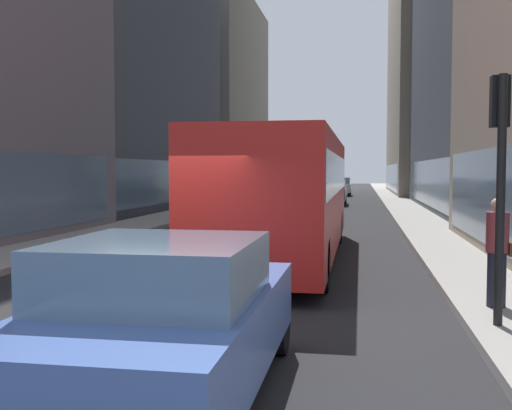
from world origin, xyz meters
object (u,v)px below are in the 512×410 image
object	(u,v)px
car_yellow_taxi	(304,189)
car_black_suv	(273,191)
transit_bus	(288,189)
car_silver_sedan	(283,196)
pedestrian_with_handbag	(498,251)
traffic_light_near	(500,157)
car_white_van	(340,186)
car_blue_hatchback	(165,320)
dalmatian_dog	(148,271)
car_grey_wagon	(332,192)

from	to	relation	value
car_yellow_taxi	car_black_suv	xyz separation A→B (m)	(-1.60, -5.56, 0.00)
transit_bus	car_silver_sedan	bearing A→B (deg)	97.57
pedestrian_with_handbag	traffic_light_near	bearing A→B (deg)	-101.89
car_white_van	traffic_light_near	size ratio (longest dim) A/B	1.24
transit_bus	car_silver_sedan	world-z (taller)	transit_bus
car_white_van	car_blue_hatchback	distance (m)	48.55
car_white_van	car_yellow_taxi	size ratio (longest dim) A/B	1.03
car_white_van	dalmatian_dog	size ratio (longest dim) A/B	4.38
car_silver_sedan	pedestrian_with_handbag	size ratio (longest dim) A/B	2.32
car_white_van	car_blue_hatchback	size ratio (longest dim) A/B	0.98
car_white_van	car_silver_sedan	distance (m)	20.82
transit_bus	car_silver_sedan	size ratio (longest dim) A/B	2.94
car_white_van	car_black_suv	xyz separation A→B (m)	(-4.00, -13.66, 0.00)
car_black_suv	pedestrian_with_handbag	xyz separation A→B (m)	(7.93, -30.62, 0.19)
transit_bus	traffic_light_near	distance (m)	7.62
car_blue_hatchback	dalmatian_dog	distance (m)	4.81
car_blue_hatchback	pedestrian_with_handbag	world-z (taller)	pedestrian_with_handbag
car_white_van	car_black_suv	distance (m)	14.24
car_blue_hatchback	car_black_suv	bearing A→B (deg)	96.54
car_yellow_taxi	car_silver_sedan	world-z (taller)	same
car_black_suv	pedestrian_with_handbag	world-z (taller)	pedestrian_with_handbag
pedestrian_with_handbag	traffic_light_near	size ratio (longest dim) A/B	0.50
dalmatian_dog	pedestrian_with_handbag	xyz separation A→B (m)	(5.72, -0.19, 0.50)
car_blue_hatchback	dalmatian_dog	xyz separation A→B (m)	(-1.79, 4.46, -0.31)
car_grey_wagon	car_yellow_taxi	world-z (taller)	same
car_silver_sedan	car_black_suv	distance (m)	7.19
car_blue_hatchback	car_black_suv	world-z (taller)	same
car_grey_wagon	car_silver_sedan	xyz separation A→B (m)	(-2.40, -6.22, 0.00)
car_black_suv	traffic_light_near	size ratio (longest dim) A/B	1.36
car_blue_hatchback	pedestrian_with_handbag	distance (m)	5.80
transit_bus	dalmatian_dog	bearing A→B (deg)	-108.45
car_grey_wagon	traffic_light_near	world-z (taller)	traffic_light_near
car_grey_wagon	car_blue_hatchback	xyz separation A→B (m)	(0.00, -34.09, 0.00)
car_yellow_taxi	transit_bus	bearing A→B (deg)	-85.52
transit_bus	car_yellow_taxi	xyz separation A→B (m)	(-2.40, 30.63, -0.96)
car_grey_wagon	pedestrian_with_handbag	xyz separation A→B (m)	(3.93, -29.82, 0.19)
traffic_light_near	car_blue_hatchback	bearing A→B (deg)	-139.22
car_yellow_taxi	dalmatian_dog	bearing A→B (deg)	-89.03
car_blue_hatchback	car_black_suv	xyz separation A→B (m)	(-4.00, 34.89, 0.00)
car_silver_sedan	traffic_light_near	distance (m)	25.47
car_grey_wagon	dalmatian_dog	world-z (taller)	car_grey_wagon
car_blue_hatchback	traffic_light_near	xyz separation A→B (m)	(3.70, 3.19, 1.61)
traffic_light_near	car_black_suv	bearing A→B (deg)	103.66
car_silver_sedan	car_black_suv	size ratio (longest dim) A/B	0.85
car_grey_wagon	dalmatian_dog	size ratio (longest dim) A/B	4.29
car_yellow_taxi	traffic_light_near	size ratio (longest dim) A/B	1.20
car_grey_wagon	pedestrian_with_handbag	size ratio (longest dim) A/B	2.44
car_white_van	car_black_suv	size ratio (longest dim) A/B	0.91
car_silver_sedan	dalmatian_dog	world-z (taller)	car_silver_sedan
transit_bus	car_blue_hatchback	distance (m)	9.87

